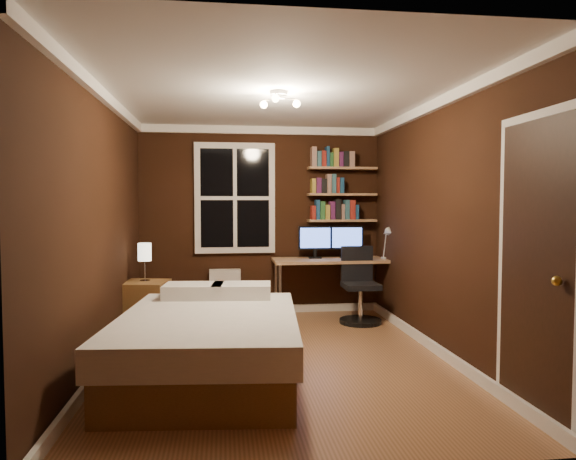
{
  "coord_description": "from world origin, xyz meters",
  "views": [
    {
      "loc": [
        -0.51,
        -4.78,
        1.48
      ],
      "look_at": [
        0.16,
        0.45,
        1.21
      ],
      "focal_mm": 32.0,
      "sensor_mm": 36.0,
      "label": 1
    }
  ],
  "objects": [
    {
      "name": "bookshelf_middle",
      "position": [
        1.08,
        1.98,
        1.6
      ],
      "size": [
        0.92,
        0.22,
        0.03
      ],
      "primitive_type": "cube",
      "color": "#A1744E",
      "rests_on": "wall_back"
    },
    {
      "name": "door_knob",
      "position": [
        1.55,
        -1.85,
        1.0
      ],
      "size": [
        0.06,
        0.06,
        0.06
      ],
      "primitive_type": "sphere",
      "color": "gold",
      "rests_on": "door"
    },
    {
      "name": "wall_right",
      "position": [
        1.6,
        0.0,
        1.25
      ],
      "size": [
        0.04,
        4.2,
        2.5
      ],
      "primitive_type": "cube",
      "color": "black",
      "rests_on": "ground"
    },
    {
      "name": "ceiling_fixture",
      "position": [
        0.0,
        -0.1,
        2.4
      ],
      "size": [
        0.44,
        0.44,
        0.18
      ],
      "primitive_type": null,
      "color": "beige",
      "rests_on": "ceiling"
    },
    {
      "name": "monitor_right",
      "position": [
        1.12,
        1.86,
        0.97
      ],
      "size": [
        0.45,
        0.12,
        0.43
      ],
      "primitive_type": null,
      "color": "black",
      "rests_on": "desk"
    },
    {
      "name": "bed",
      "position": [
        -0.63,
        -0.44,
        0.29
      ],
      "size": [
        1.63,
        2.15,
        0.69
      ],
      "rotation": [
        0.0,
        0.0,
        -0.09
      ],
      "color": "brown",
      "rests_on": "ground"
    },
    {
      "name": "floor",
      "position": [
        0.0,
        0.0,
        0.0
      ],
      "size": [
        4.2,
        4.2,
        0.0
      ],
      "primitive_type": "plane",
      "color": "brown",
      "rests_on": "ground"
    },
    {
      "name": "wall_back",
      "position": [
        0.0,
        2.1,
        1.25
      ],
      "size": [
        3.2,
        0.04,
        2.5
      ],
      "primitive_type": "cube",
      "color": "black",
      "rests_on": "ground"
    },
    {
      "name": "books_row_middle",
      "position": [
        1.08,
        1.98,
        1.73
      ],
      "size": [
        0.42,
        0.16,
        0.23
      ],
      "primitive_type": null,
      "color": "navy",
      "rests_on": "bookshelf_middle"
    },
    {
      "name": "books_row_upper",
      "position": [
        1.08,
        1.98,
        2.08
      ],
      "size": [
        0.54,
        0.16,
        0.23
      ],
      "primitive_type": null,
      "color": "#2A632F",
      "rests_on": "bookshelf_upper"
    },
    {
      "name": "door",
      "position": [
        1.59,
        -1.55,
        1.02
      ],
      "size": [
        0.03,
        0.82,
        2.05
      ],
      "primitive_type": null,
      "color": "black",
      "rests_on": "ground"
    },
    {
      "name": "bedside_lamp",
      "position": [
        -1.39,
        1.13,
        0.82
      ],
      "size": [
        0.15,
        0.15,
        0.44
      ],
      "primitive_type": null,
      "color": "white",
      "rests_on": "nightstand"
    },
    {
      "name": "desk",
      "position": [
        0.93,
        1.78,
        0.7
      ],
      "size": [
        1.59,
        0.6,
        0.76
      ],
      "color": "#A1744E",
      "rests_on": "ground"
    },
    {
      "name": "office_chair",
      "position": [
        1.17,
        1.38,
        0.35
      ],
      "size": [
        0.52,
        0.52,
        0.94
      ],
      "rotation": [
        0.0,
        0.0,
        0.0
      ],
      "color": "black",
      "rests_on": "ground"
    },
    {
      "name": "ceiling",
      "position": [
        0.0,
        0.0,
        2.5
      ],
      "size": [
        3.2,
        4.2,
        0.02
      ],
      "primitive_type": "cube",
      "color": "white",
      "rests_on": "wall_back"
    },
    {
      "name": "radiator",
      "position": [
        -0.49,
        1.99,
        0.31
      ],
      "size": [
        0.41,
        0.14,
        0.61
      ],
      "primitive_type": "cube",
      "color": "silver",
      "rests_on": "ground"
    },
    {
      "name": "nightstand",
      "position": [
        -1.39,
        1.13,
        0.3
      ],
      "size": [
        0.55,
        0.55,
        0.6
      ],
      "primitive_type": "cube",
      "rotation": [
        0.0,
        0.0,
        -0.17
      ],
      "color": "brown",
      "rests_on": "ground"
    },
    {
      "name": "books_row_lower",
      "position": [
        1.08,
        1.98,
        1.38
      ],
      "size": [
        0.6,
        0.16,
        0.23
      ],
      "primitive_type": null,
      "color": "maroon",
      "rests_on": "bookshelf_lower"
    },
    {
      "name": "window",
      "position": [
        -0.35,
        2.06,
        1.55
      ],
      "size": [
        1.06,
        0.06,
        1.46
      ],
      "primitive_type": "cube",
      "color": "white",
      "rests_on": "wall_back"
    },
    {
      "name": "bookshelf_upper",
      "position": [
        1.08,
        1.98,
        1.95
      ],
      "size": [
        0.92,
        0.22,
        0.03
      ],
      "primitive_type": "cube",
      "color": "#A1744E",
      "rests_on": "wall_back"
    },
    {
      "name": "wall_left",
      "position": [
        -1.6,
        0.0,
        1.25
      ],
      "size": [
        0.04,
        4.2,
        2.5
      ],
      "primitive_type": "cube",
      "color": "black",
      "rests_on": "ground"
    },
    {
      "name": "monitor_left",
      "position": [
        0.69,
        1.86,
        0.97
      ],
      "size": [
        0.45,
        0.12,
        0.43
      ],
      "primitive_type": null,
      "color": "black",
      "rests_on": "desk"
    },
    {
      "name": "bookshelf_lower",
      "position": [
        1.08,
        1.98,
        1.25
      ],
      "size": [
        0.92,
        0.22,
        0.03
      ],
      "primitive_type": "cube",
      "color": "#A1744E",
      "rests_on": "wall_back"
    },
    {
      "name": "desk_lamp",
      "position": [
        1.6,
        1.63,
        0.98
      ],
      "size": [
        0.14,
        0.32,
        0.44
      ],
      "primitive_type": null,
      "color": "silver",
      "rests_on": "desk"
    }
  ]
}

